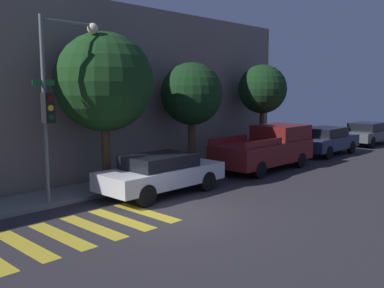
{
  "coord_description": "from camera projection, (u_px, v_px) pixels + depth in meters",
  "views": [
    {
      "loc": [
        -8.26,
        -8.57,
        3.61
      ],
      "look_at": [
        3.0,
        2.1,
        1.6
      ],
      "focal_mm": 40.0,
      "sensor_mm": 36.0,
      "label": 1
    }
  ],
  "objects": [
    {
      "name": "ground_plane",
      "position": [
        173.0,
        215.0,
        12.26
      ],
      "size": [
        60.0,
        60.0,
        0.0
      ],
      "primitive_type": "plane",
      "color": "#2D2B30"
    },
    {
      "name": "crosswalk",
      "position": [
        61.0,
        236.0,
        10.57
      ],
      "size": [
        5.96,
        2.6,
        0.0
      ],
      "color": "gold",
      "rests_on": "ground"
    },
    {
      "name": "building_row",
      "position": [
        30.0,
        91.0,
        17.6
      ],
      "size": [
        26.0,
        6.0,
        7.01
      ],
      "primitive_type": "cube",
      "color": "slate",
      "rests_on": "ground"
    },
    {
      "name": "tree_midblock",
      "position": [
        192.0,
        95.0,
        18.04
      ],
      "size": [
        2.64,
        2.64,
        4.72
      ],
      "color": "#4C3823",
      "rests_on": "ground"
    },
    {
      "name": "sidewalk",
      "position": [
        92.0,
        190.0,
        15.07
      ],
      "size": [
        26.0,
        1.89,
        0.14
      ],
      "primitive_type": "cube",
      "color": "slate",
      "rests_on": "ground"
    },
    {
      "name": "tree_near_corner",
      "position": [
        104.0,
        82.0,
        14.8
      ],
      "size": [
        3.44,
        3.44,
        5.56
      ],
      "color": "#4C3823",
      "rests_on": "ground"
    },
    {
      "name": "sedan_middle",
      "position": [
        326.0,
        140.0,
        23.44
      ],
      "size": [
        4.53,
        1.88,
        1.51
      ],
      "color": "#2D3351",
      "rests_on": "ground"
    },
    {
      "name": "tree_far_end",
      "position": [
        262.0,
        89.0,
        21.78
      ],
      "size": [
        2.48,
        2.48,
        4.84
      ],
      "color": "#4C3823",
      "rests_on": "ground"
    },
    {
      "name": "sedan_far_end",
      "position": [
        367.0,
        133.0,
        27.6
      ],
      "size": [
        4.47,
        1.89,
        1.44
      ],
      "color": "#4C5156",
      "rests_on": "ground"
    },
    {
      "name": "pickup_truck",
      "position": [
        267.0,
        148.0,
        19.27
      ],
      "size": [
        5.27,
        2.13,
        1.92
      ],
      "color": "maroon",
      "rests_on": "ground"
    },
    {
      "name": "traffic_light_pole",
      "position": [
        58.0,
        87.0,
        12.94
      ],
      "size": [
        2.31,
        0.56,
        5.78
      ],
      "color": "slate",
      "rests_on": "ground"
    },
    {
      "name": "sedan_near_corner",
      "position": [
        161.0,
        173.0,
        14.64
      ],
      "size": [
        4.58,
        1.87,
        1.39
      ],
      "color": "silver",
      "rests_on": "ground"
    }
  ]
}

